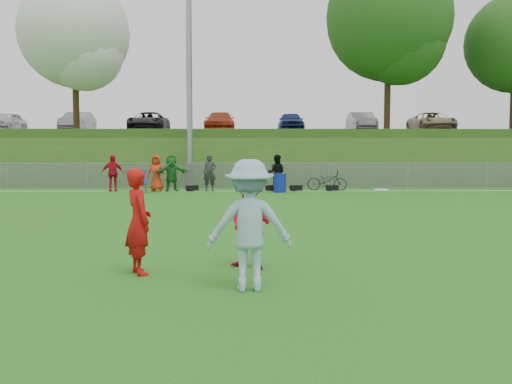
{
  "coord_description": "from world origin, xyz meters",
  "views": [
    {
      "loc": [
        -0.03,
        -8.46,
        2.01
      ],
      "look_at": [
        0.1,
        0.5,
        1.31
      ],
      "focal_mm": 40.0,
      "sensor_mm": 36.0,
      "label": 1
    }
  ],
  "objects_px": {
    "player_red_center": "(251,223)",
    "player_blue": "(249,225)",
    "frisbee": "(382,190)",
    "bicycle": "(327,180)",
    "recycling_bin": "(280,183)",
    "player_red_left": "(138,221)"
  },
  "relations": [
    {
      "from": "player_red_center",
      "to": "player_blue",
      "type": "xyz_separation_m",
      "value": [
        -0.03,
        -1.42,
        0.16
      ]
    },
    {
      "from": "frisbee",
      "to": "bicycle",
      "type": "xyz_separation_m",
      "value": [
        1.22,
        16.07,
        -0.74
      ]
    },
    {
      "from": "frisbee",
      "to": "recycling_bin",
      "type": "height_order",
      "value": "frisbee"
    },
    {
      "from": "player_red_left",
      "to": "recycling_bin",
      "type": "distance_m",
      "value": 16.99
    },
    {
      "from": "player_red_center",
      "to": "frisbee",
      "type": "relative_size",
      "value": 5.98
    },
    {
      "from": "player_red_center",
      "to": "frisbee",
      "type": "bearing_deg",
      "value": 57.44
    },
    {
      "from": "player_red_left",
      "to": "frisbee",
      "type": "bearing_deg",
      "value": -97.68
    },
    {
      "from": "frisbee",
      "to": "player_red_left",
      "type": "bearing_deg",
      "value": -159.45
    },
    {
      "from": "player_red_center",
      "to": "recycling_bin",
      "type": "height_order",
      "value": "player_red_center"
    },
    {
      "from": "recycling_bin",
      "to": "player_red_left",
      "type": "bearing_deg",
      "value": -100.81
    },
    {
      "from": "player_red_center",
      "to": "player_blue",
      "type": "distance_m",
      "value": 1.43
    },
    {
      "from": "player_blue",
      "to": "frisbee",
      "type": "distance_m",
      "value": 3.64
    },
    {
      "from": "player_red_center",
      "to": "player_blue",
      "type": "height_order",
      "value": "player_blue"
    },
    {
      "from": "player_red_center",
      "to": "frisbee",
      "type": "distance_m",
      "value": 2.77
    },
    {
      "from": "frisbee",
      "to": "bicycle",
      "type": "height_order",
      "value": "frisbee"
    },
    {
      "from": "player_blue",
      "to": "recycling_bin",
      "type": "bearing_deg",
      "value": -97.67
    },
    {
      "from": "player_blue",
      "to": "recycling_bin",
      "type": "distance_m",
      "value": 17.8
    },
    {
      "from": "bicycle",
      "to": "player_red_center",
      "type": "bearing_deg",
      "value": -179.69
    },
    {
      "from": "player_blue",
      "to": "bicycle",
      "type": "height_order",
      "value": "player_blue"
    },
    {
      "from": "player_blue",
      "to": "recycling_bin",
      "type": "xyz_separation_m",
      "value": [
        1.43,
        17.74,
        -0.5
      ]
    },
    {
      "from": "player_red_left",
      "to": "player_blue",
      "type": "bearing_deg",
      "value": -149.29
    },
    {
      "from": "player_blue",
      "to": "player_red_left",
      "type": "bearing_deg",
      "value": -34.13
    }
  ]
}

